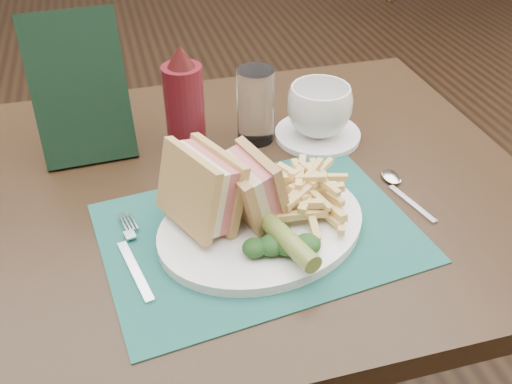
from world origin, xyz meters
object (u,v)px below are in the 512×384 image
at_px(ketchup_bottle, 184,99).
at_px(check_presenter, 80,89).
at_px(table_main, 247,336).
at_px(sandwich_half_b, 237,191).
at_px(plate, 262,226).
at_px(saucer, 317,135).
at_px(placemat, 259,232).
at_px(coffee_cup, 319,110).
at_px(drinking_glass, 256,106).
at_px(sandwich_half_a, 188,194).

distance_m(ketchup_bottle, check_presenter, 0.16).
height_order(table_main, sandwich_half_b, sandwich_half_b).
distance_m(plate, saucer, 0.27).
xyz_separation_m(table_main, saucer, (0.16, 0.10, 0.38)).
height_order(placemat, plate, plate).
height_order(saucer, coffee_cup, coffee_cup).
bearing_deg(drinking_glass, saucer, -12.18).
xyz_separation_m(placemat, ketchup_bottle, (-0.06, 0.25, 0.09)).
distance_m(sandwich_half_b, drinking_glass, 0.25).
bearing_deg(sandwich_half_b, plate, -38.60).
distance_m(coffee_cup, ketchup_bottle, 0.23).
height_order(sandwich_half_b, ketchup_bottle, ketchup_bottle).
bearing_deg(drinking_glass, placemat, -104.21).
bearing_deg(check_presenter, coffee_cup, -10.98).
xyz_separation_m(table_main, sandwich_half_a, (-0.10, -0.11, 0.45)).
height_order(sandwich_half_b, drinking_glass, drinking_glass).
height_order(sandwich_half_a, saucer, sandwich_half_a).
bearing_deg(table_main, sandwich_half_b, -109.22).
height_order(sandwich_half_b, saucer, sandwich_half_b).
bearing_deg(drinking_glass, sandwich_half_a, -124.04).
xyz_separation_m(table_main, ketchup_bottle, (-0.07, 0.12, 0.47)).
bearing_deg(ketchup_bottle, plate, -75.56).
distance_m(sandwich_half_b, check_presenter, 0.33).
distance_m(table_main, check_presenter, 0.56).
height_order(coffee_cup, drinking_glass, drinking_glass).
bearing_deg(sandwich_half_a, placemat, -35.05).
height_order(plate, sandwich_half_a, sandwich_half_a).
bearing_deg(placemat, drinking_glass, 75.79).
distance_m(drinking_glass, check_presenter, 0.29).
bearing_deg(plate, ketchup_bottle, 87.94).
xyz_separation_m(sandwich_half_b, check_presenter, (-0.19, 0.26, 0.05)).
distance_m(saucer, check_presenter, 0.41).
distance_m(table_main, placemat, 0.40).
distance_m(sandwich_half_a, sandwich_half_b, 0.07).
bearing_deg(drinking_glass, coffee_cup, -12.18).
xyz_separation_m(plate, check_presenter, (-0.22, 0.27, 0.11)).
bearing_deg(sandwich_half_b, saucer, 30.72).
bearing_deg(sandwich_half_b, drinking_glass, 53.07).
height_order(sandwich_half_b, coffee_cup, sandwich_half_b).
bearing_deg(table_main, check_presenter, 146.47).
bearing_deg(saucer, sandwich_half_b, -133.23).
xyz_separation_m(sandwich_half_b, drinking_glass, (0.09, 0.23, -0.00)).
height_order(plate, check_presenter, check_presenter).
relative_size(coffee_cup, ketchup_bottle, 0.60).
relative_size(placemat, coffee_cup, 3.84).
bearing_deg(ketchup_bottle, table_main, -59.81).
bearing_deg(coffee_cup, saucer, 0.00).
relative_size(placemat, ketchup_bottle, 2.29).
xyz_separation_m(placemat, sandwich_half_a, (-0.09, 0.02, 0.07)).
distance_m(placemat, plate, 0.01).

